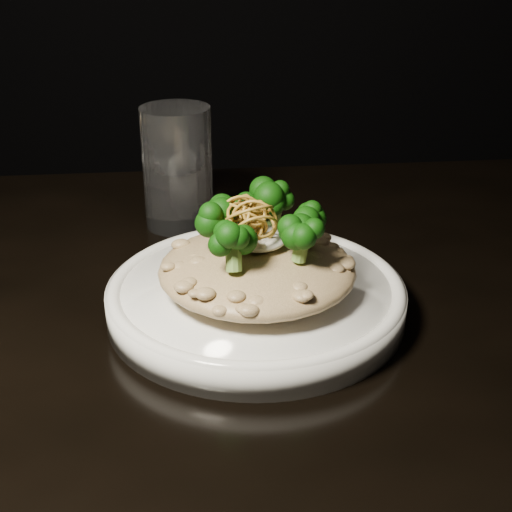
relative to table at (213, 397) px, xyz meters
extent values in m
cube|color=black|center=(0.00, 0.00, 0.06)|extent=(1.10, 0.80, 0.04)
cylinder|color=black|center=(0.48, 0.33, -0.31)|extent=(0.05, 0.05, 0.71)
cylinder|color=white|center=(0.04, 0.01, 0.10)|extent=(0.26, 0.26, 0.03)
ellipsoid|color=brown|center=(0.04, 0.00, 0.13)|extent=(0.17, 0.17, 0.04)
ellipsoid|color=white|center=(0.04, 0.01, 0.15)|extent=(0.05, 0.05, 0.01)
cylinder|color=white|center=(-0.02, 0.21, 0.15)|extent=(0.10, 0.10, 0.13)
camera|label=1|loc=(-0.01, -0.53, 0.40)|focal=50.00mm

